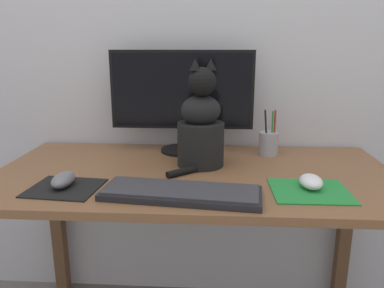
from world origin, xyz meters
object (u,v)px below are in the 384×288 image
Objects in this scene: monitor at (182,96)px; computer_mouse_left at (63,180)px; pen_cup at (268,143)px; keyboard at (181,193)px; computer_mouse_right at (311,182)px; cat at (201,127)px.

computer_mouse_left is (-0.32, -0.41, -0.20)m from monitor.
keyboard is at bearing -124.54° from pen_cup.
computer_mouse_right is at bearing -77.74° from pen_cup.
monitor is 0.21m from cat.
keyboard is (0.04, -0.46, -0.21)m from monitor.
monitor reaches higher than computer_mouse_right.
pen_cup reaches higher than keyboard.
computer_mouse_right is 0.26× the size of cat.
cat is (0.04, 0.28, 0.13)m from keyboard.
cat is at bearing 148.15° from computer_mouse_right.
keyboard is at bearing -85.37° from monitor.
computer_mouse_right is at bearing -42.71° from monitor.
computer_mouse_left is at bearing -127.79° from monitor.
cat is at bearing -149.88° from pen_cup.
cat is (0.08, -0.17, -0.08)m from monitor.
computer_mouse_left is 0.48m from cat.
pen_cup is (0.33, -0.03, -0.17)m from monitor.
pen_cup is at bearing -4.50° from monitor.
monitor reaches higher than cat.
computer_mouse_right is (0.37, 0.08, 0.01)m from keyboard.
monitor is 0.56m from computer_mouse_left.
cat is 2.09× the size of pen_cup.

